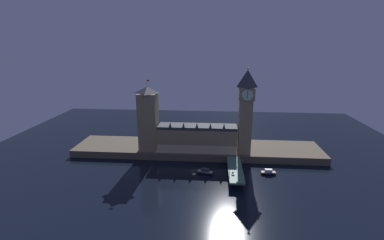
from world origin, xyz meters
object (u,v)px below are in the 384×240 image
street_lamp_near (230,172)px  boat_upstream (205,172)px  clock_tower (246,109)px  victoria_tower (148,118)px  pedestrian_near_rail (230,173)px  car_northbound_trail (233,173)px  boat_downstream (268,172)px  street_lamp_mid (242,163)px

street_lamp_near → boat_upstream: size_ratio=0.45×
clock_tower → victoria_tower: bearing=178.2°
pedestrian_near_rail → boat_upstream: (-17.79, 10.73, -5.24)m
pedestrian_near_rail → car_northbound_trail: bearing=-6.5°
clock_tower → boat_upstream: 61.16m
street_lamp_near → boat_downstream: size_ratio=0.51×
victoria_tower → street_lamp_near: (67.93, -49.01, -24.07)m
car_northbound_trail → pedestrian_near_rail: size_ratio=2.46×
street_lamp_mid → victoria_tower: bearing=156.3°
clock_tower → street_lamp_mid: (-4.12, -31.66, -33.65)m
car_northbound_trail → pedestrian_near_rail: bearing=173.5°
street_lamp_near → street_lamp_mid: bearing=55.2°
clock_tower → car_northbound_trail: 57.09m
street_lamp_mid → boat_downstream: size_ratio=0.59×
boat_upstream → victoria_tower: bearing=146.8°
clock_tower → street_lamp_near: size_ratio=11.46×
boat_downstream → street_lamp_near: bearing=-148.2°
car_northbound_trail → pedestrian_near_rail: pedestrian_near_rail is taller
boat_upstream → car_northbound_trail: bearing=-28.6°
pedestrian_near_rail → boat_downstream: size_ratio=0.14×
street_lamp_near → boat_upstream: 25.02m
car_northbound_trail → boat_upstream: 23.49m
car_northbound_trail → street_lamp_near: size_ratio=0.68×
pedestrian_near_rail → boat_upstream: pedestrian_near_rail is taller
clock_tower → street_lamp_mid: clock_tower is taller
street_lamp_near → boat_downstream: (30.55, 18.98, -8.31)m
pedestrian_near_rail → street_lamp_mid: 14.13m
boat_upstream → street_lamp_near: bearing=-42.6°
victoria_tower → car_northbound_trail: (70.69, -44.03, -27.34)m
clock_tower → pedestrian_near_rail: clock_tower is taller
clock_tower → street_lamp_mid: 46.38m
street_lamp_mid → boat_upstream: (-27.63, 1.26, -8.89)m
boat_downstream → street_lamp_mid: bearing=-168.2°
pedestrian_near_rail → street_lamp_near: street_lamp_near is taller
street_lamp_near → boat_upstream: (-17.39, 15.98, -8.24)m
victoria_tower → street_lamp_near: 87.16m
victoria_tower → boat_upstream: size_ratio=4.43×
street_lamp_mid → boat_upstream: size_ratio=0.53×
victoria_tower → car_northbound_trail: size_ratio=14.44×
pedestrian_near_rail → boat_downstream: bearing=24.5°
clock_tower → street_lamp_mid: size_ratio=9.80×
pedestrian_near_rail → boat_upstream: size_ratio=0.12×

